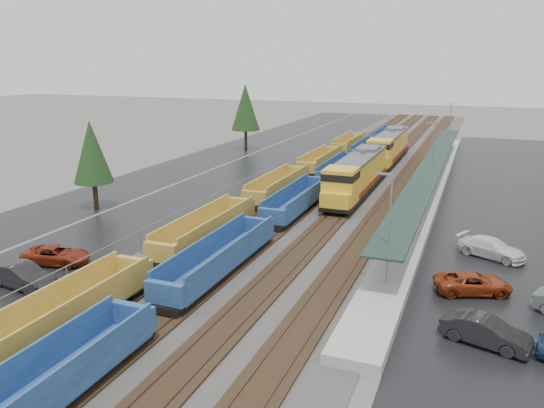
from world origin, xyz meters
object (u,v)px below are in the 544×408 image
at_px(well_string_yellow, 248,205).
at_px(parked_car_west_c, 56,255).
at_px(parked_car_east_b, 473,283).
at_px(parked_car_west_b, 23,276).
at_px(parked_car_east_a, 486,332).
at_px(locomotive_trail, 389,147).
at_px(well_string_blue, 298,201).
at_px(locomotive_lead, 357,175).
at_px(parked_car_east_c, 491,248).

bearing_deg(well_string_yellow, parked_car_west_c, -116.54).
bearing_deg(parked_car_west_c, parked_car_east_b, -91.76).
distance_m(parked_car_west_b, parked_car_east_a, 28.99).
bearing_deg(well_string_yellow, parked_car_west_b, -109.21).
xyz_separation_m(locomotive_trail, well_string_blue, (-4.00, -29.51, -1.33)).
xyz_separation_m(well_string_blue, parked_car_west_b, (-11.22, -23.99, -0.34)).
xyz_separation_m(locomotive_lead, parked_car_west_c, (-16.26, -28.31, -1.79)).
distance_m(locomotive_lead, parked_car_west_c, 32.70).
relative_size(well_string_blue, parked_car_east_a, 25.40).
relative_size(parked_car_east_a, parked_car_east_c, 0.90).
xyz_separation_m(parked_car_west_c, parked_car_east_a, (29.83, -0.82, 0.07)).
relative_size(locomotive_trail, parked_car_west_b, 4.20).
bearing_deg(well_string_blue, well_string_yellow, -140.77).
distance_m(locomotive_lead, well_string_yellow, 14.29).
relative_size(well_string_yellow, parked_car_east_b, 20.03).
bearing_deg(parked_car_west_c, parked_car_east_a, -104.79).
bearing_deg(well_string_yellow, parked_car_east_b, -27.11).
relative_size(parked_car_west_b, parked_car_east_a, 1.06).
height_order(parked_car_west_b, parked_car_east_a, parked_car_west_b).
bearing_deg(parked_car_east_c, locomotive_lead, 67.58).
bearing_deg(well_string_yellow, parked_car_east_a, -38.83).
relative_size(locomotive_lead, well_string_yellow, 0.21).
height_order(locomotive_trail, well_string_yellow, locomotive_trail).
xyz_separation_m(locomotive_trail, parked_car_east_b, (12.81, -43.42, -1.80)).
xyz_separation_m(parked_car_west_b, parked_car_east_a, (28.80, 3.36, -0.05)).
relative_size(parked_car_west_c, parked_car_east_b, 1.01).
bearing_deg(parked_car_west_c, well_string_yellow, -39.75).
height_order(locomotive_trail, parked_car_east_b, locomotive_trail).
bearing_deg(parked_car_west_b, parked_car_east_b, -62.91).
bearing_deg(parked_car_east_b, well_string_yellow, 42.32).
height_order(locomotive_trail, parked_car_east_c, locomotive_trail).
bearing_deg(parked_car_west_c, parked_car_west_b, -179.28).
bearing_deg(parked_car_west_c, parked_car_east_c, -79.33).
bearing_deg(parked_car_east_a, locomotive_trail, 31.44).
xyz_separation_m(locomotive_trail, parked_car_west_c, (-16.26, -49.31, -1.79)).
xyz_separation_m(parked_car_west_c, parked_car_east_b, (29.07, 5.89, -0.01)).
distance_m(locomotive_trail, well_string_yellow, 33.76).
xyz_separation_m(well_string_blue, parked_car_west_c, (-12.26, -19.81, -0.47)).
xyz_separation_m(well_string_blue, parked_car_east_b, (16.81, -13.92, -0.48)).
distance_m(parked_car_west_c, parked_car_east_b, 29.66).
bearing_deg(locomotive_lead, locomotive_trail, 90.00).
relative_size(parked_car_west_b, parked_car_east_c, 0.96).
distance_m(parked_car_east_a, parked_car_east_b, 6.76).
xyz_separation_m(locomotive_trail, well_string_yellow, (-8.00, -32.77, -1.32)).
height_order(well_string_yellow, parked_car_east_c, well_string_yellow).
relative_size(locomotive_trail, well_string_yellow, 0.21).
xyz_separation_m(locomotive_trail, parked_car_east_a, (13.57, -50.14, -1.72)).
relative_size(parked_car_west_c, parked_car_east_c, 0.96).
xyz_separation_m(locomotive_trail, parked_car_east_c, (13.94, -35.94, -1.74)).
bearing_deg(parked_car_east_b, parked_car_west_c, 80.88).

